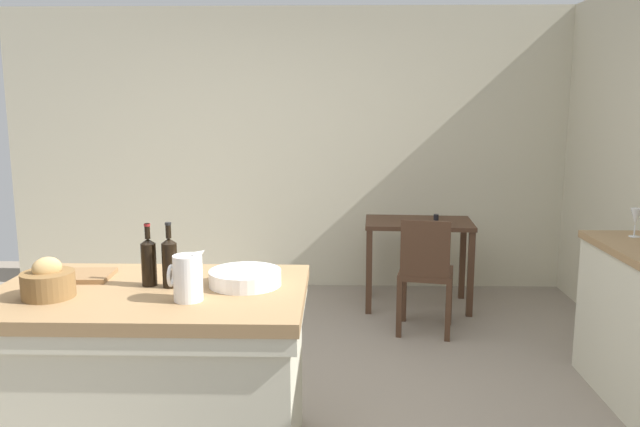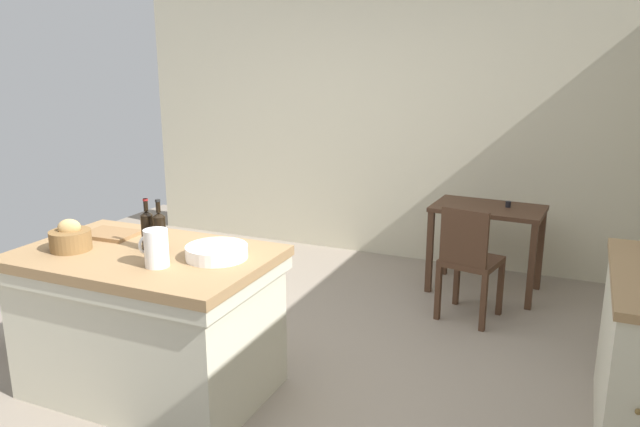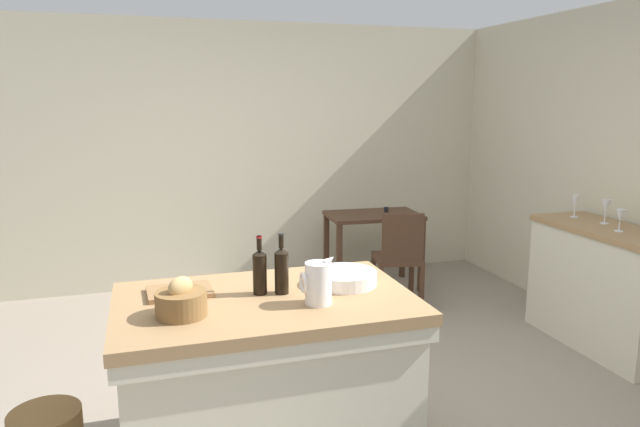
{
  "view_description": "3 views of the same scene",
  "coord_description": "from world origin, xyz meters",
  "px_view_note": "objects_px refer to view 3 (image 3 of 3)",
  "views": [
    {
      "loc": [
        0.42,
        -3.36,
        1.75
      ],
      "look_at": [
        0.33,
        0.35,
        1.09
      ],
      "focal_mm": 35.55,
      "sensor_mm": 36.0,
      "label": 1
    },
    {
      "loc": [
        1.81,
        -3.17,
        1.99
      ],
      "look_at": [
        0.34,
        0.2,
        1.02
      ],
      "focal_mm": 34.24,
      "sensor_mm": 36.0,
      "label": 2
    },
    {
      "loc": [
        -1.01,
        -3.21,
        1.85
      ],
      "look_at": [
        0.1,
        0.4,
        1.1
      ],
      "focal_mm": 32.42,
      "sensor_mm": 36.0,
      "label": 3
    }
  ],
  "objects_px": {
    "wine_glass_left": "(620,216)",
    "island_table": "(267,372)",
    "pitcher": "(318,283)",
    "wine_bottle_dark": "(281,269)",
    "writing_desk": "(373,226)",
    "bread_basket": "(181,302)",
    "wooden_chair": "(399,257)",
    "wine_bottle_amber": "(260,271)",
    "wine_glass_right": "(575,202)",
    "wash_bowl": "(344,278)",
    "wine_glass_middle": "(606,207)",
    "side_cabinet": "(605,287)",
    "cutting_board": "(180,292)"
  },
  "relations": [
    {
      "from": "island_table",
      "to": "cutting_board",
      "type": "bearing_deg",
      "value": 156.22
    },
    {
      "from": "wooden_chair",
      "to": "wine_bottle_dark",
      "type": "bearing_deg",
      "value": -130.1
    },
    {
      "from": "wine_glass_left",
      "to": "island_table",
      "type": "bearing_deg",
      "value": -169.38
    },
    {
      "from": "wine_bottle_dark",
      "to": "wine_bottle_amber",
      "type": "bearing_deg",
      "value": 167.2
    },
    {
      "from": "writing_desk",
      "to": "bread_basket",
      "type": "distance_m",
      "value": 3.29
    },
    {
      "from": "wine_glass_middle",
      "to": "writing_desk",
      "type": "bearing_deg",
      "value": 124.78
    },
    {
      "from": "wine_bottle_dark",
      "to": "wine_glass_left",
      "type": "xyz_separation_m",
      "value": [
        2.58,
        0.46,
        0.03
      ]
    },
    {
      "from": "wine_glass_right",
      "to": "island_table",
      "type": "bearing_deg",
      "value": -159.52
    },
    {
      "from": "wine_glass_middle",
      "to": "wine_glass_right",
      "type": "relative_size",
      "value": 1.03
    },
    {
      "from": "wooden_chair",
      "to": "wine_bottle_amber",
      "type": "bearing_deg",
      "value": -132.51
    },
    {
      "from": "pitcher",
      "to": "wine_glass_middle",
      "type": "bearing_deg",
      "value": 19.67
    },
    {
      "from": "side_cabinet",
      "to": "writing_desk",
      "type": "bearing_deg",
      "value": 121.82
    },
    {
      "from": "wooden_chair",
      "to": "cutting_board",
      "type": "distance_m",
      "value": 2.57
    },
    {
      "from": "wine_glass_middle",
      "to": "side_cabinet",
      "type": "bearing_deg",
      "value": -113.16
    },
    {
      "from": "wooden_chair",
      "to": "bread_basket",
      "type": "height_order",
      "value": "bread_basket"
    },
    {
      "from": "writing_desk",
      "to": "wine_glass_right",
      "type": "distance_m",
      "value": 1.88
    },
    {
      "from": "pitcher",
      "to": "wash_bowl",
      "type": "relative_size",
      "value": 0.71
    },
    {
      "from": "wine_bottle_amber",
      "to": "wine_glass_right",
      "type": "relative_size",
      "value": 1.69
    },
    {
      "from": "wine_bottle_amber",
      "to": "wash_bowl",
      "type": "bearing_deg",
      "value": 2.13
    },
    {
      "from": "wash_bowl",
      "to": "wine_bottle_amber",
      "type": "bearing_deg",
      "value": -177.87
    },
    {
      "from": "writing_desk",
      "to": "wooden_chair",
      "type": "height_order",
      "value": "wooden_chair"
    },
    {
      "from": "island_table",
      "to": "pitcher",
      "type": "distance_m",
      "value": 0.58
    },
    {
      "from": "side_cabinet",
      "to": "cutting_board",
      "type": "bearing_deg",
      "value": -171.88
    },
    {
      "from": "pitcher",
      "to": "wine_glass_right",
      "type": "bearing_deg",
      "value": 25.32
    },
    {
      "from": "wine_glass_left",
      "to": "wine_glass_right",
      "type": "xyz_separation_m",
      "value": [
        0.05,
        0.52,
        0.01
      ]
    },
    {
      "from": "pitcher",
      "to": "wine_bottle_dark",
      "type": "distance_m",
      "value": 0.24
    },
    {
      "from": "wine_bottle_dark",
      "to": "wine_bottle_amber",
      "type": "distance_m",
      "value": 0.11
    },
    {
      "from": "wooden_chair",
      "to": "wine_glass_left",
      "type": "distance_m",
      "value": 1.78
    },
    {
      "from": "side_cabinet",
      "to": "cutting_board",
      "type": "relative_size",
      "value": 3.74
    },
    {
      "from": "writing_desk",
      "to": "cutting_board",
      "type": "bearing_deg",
      "value": -131.29
    },
    {
      "from": "wooden_chair",
      "to": "wine_bottle_amber",
      "type": "relative_size",
      "value": 2.97
    },
    {
      "from": "pitcher",
      "to": "side_cabinet",
      "type": "bearing_deg",
      "value": 17.57
    },
    {
      "from": "side_cabinet",
      "to": "pitcher",
      "type": "bearing_deg",
      "value": -162.43
    },
    {
      "from": "wine_glass_right",
      "to": "wine_bottle_amber",
      "type": "bearing_deg",
      "value": -160.75
    },
    {
      "from": "wine_glass_right",
      "to": "wine_glass_middle",
      "type": "bearing_deg",
      "value": -81.01
    },
    {
      "from": "pitcher",
      "to": "wine_bottle_dark",
      "type": "relative_size",
      "value": 0.79
    },
    {
      "from": "wine_glass_left",
      "to": "wine_glass_middle",
      "type": "xyz_separation_m",
      "value": [
        0.1,
        0.24,
        0.02
      ]
    },
    {
      "from": "side_cabinet",
      "to": "wash_bowl",
      "type": "height_order",
      "value": "wash_bowl"
    },
    {
      "from": "wine_glass_middle",
      "to": "pitcher",
      "type": "bearing_deg",
      "value": -160.33
    },
    {
      "from": "island_table",
      "to": "wine_glass_left",
      "type": "height_order",
      "value": "wine_glass_left"
    },
    {
      "from": "wine_glass_left",
      "to": "wine_glass_right",
      "type": "distance_m",
      "value": 0.52
    },
    {
      "from": "bread_basket",
      "to": "wine_bottle_dark",
      "type": "height_order",
      "value": "wine_bottle_dark"
    },
    {
      "from": "island_table",
      "to": "wine_glass_middle",
      "type": "relative_size",
      "value": 7.97
    },
    {
      "from": "side_cabinet",
      "to": "wash_bowl",
      "type": "xyz_separation_m",
      "value": [
        -2.28,
        -0.55,
        0.45
      ]
    },
    {
      "from": "cutting_board",
      "to": "wine_bottle_dark",
      "type": "bearing_deg",
      "value": -15.82
    },
    {
      "from": "wine_glass_left",
      "to": "wine_glass_middle",
      "type": "distance_m",
      "value": 0.26
    },
    {
      "from": "wine_glass_left",
      "to": "cutting_board",
      "type": "bearing_deg",
      "value": -174.02
    },
    {
      "from": "island_table",
      "to": "wine_bottle_amber",
      "type": "xyz_separation_m",
      "value": [
        -0.01,
        0.06,
        0.53
      ]
    },
    {
      "from": "island_table",
      "to": "side_cabinet",
      "type": "relative_size",
      "value": 1.23
    },
    {
      "from": "wine_bottle_dark",
      "to": "wine_glass_middle",
      "type": "bearing_deg",
      "value": 14.8
    }
  ]
}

